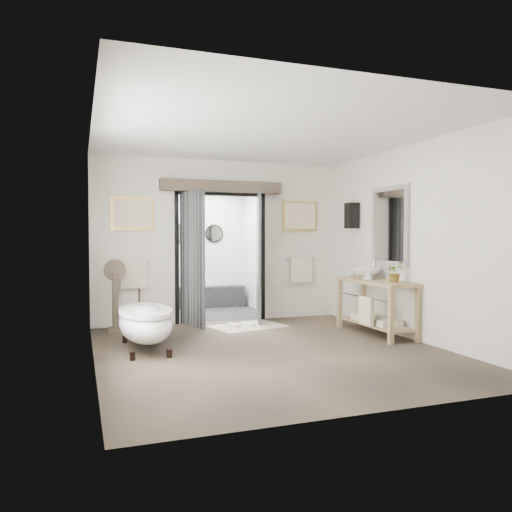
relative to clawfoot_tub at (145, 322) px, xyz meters
name	(u,v)px	position (x,y,z in m)	size (l,w,h in m)	color
ground_plane	(271,351)	(1.57, -0.64, -0.37)	(5.00, 5.00, 0.00)	brown
room_shell	(272,211)	(1.54, -0.75, 1.49)	(4.52, 5.02, 2.91)	beige
shower_room	(202,267)	(1.57, 3.36, 0.54)	(2.22, 2.01, 2.51)	black
back_wall_dressing	(223,235)	(1.57, 1.68, 1.19)	(3.82, 0.79, 2.52)	black
clawfoot_tub	(145,322)	(0.00, 0.00, 0.00)	(0.69, 1.55, 0.76)	black
vanity	(375,302)	(3.52, -0.11, 0.14)	(0.57, 1.60, 0.85)	tan
pedestal_mirror	(115,301)	(-0.30, 1.41, 0.13)	(0.35, 0.22, 1.17)	brown
rug	(248,326)	(1.85, 1.16, -0.36)	(1.20, 0.80, 0.01)	beige
slippers	(240,325)	(1.72, 1.16, -0.33)	(0.47, 0.30, 0.05)	white
basin	(365,273)	(3.52, 0.16, 0.57)	(0.50, 0.50, 0.17)	white
plant	(394,272)	(3.57, -0.54, 0.63)	(0.28, 0.24, 0.31)	gray
soap_bottle_a	(369,274)	(3.48, -0.01, 0.57)	(0.08, 0.08, 0.18)	gray
soap_bottle_b	(352,272)	(3.52, 0.57, 0.56)	(0.12, 0.12, 0.15)	gray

